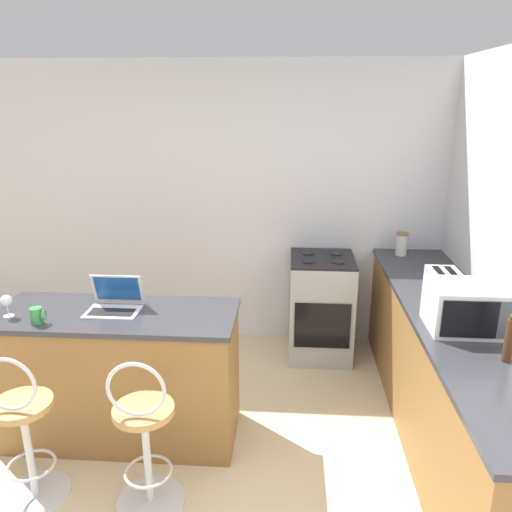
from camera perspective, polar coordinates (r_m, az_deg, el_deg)
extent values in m
cube|color=silver|center=(4.69, -4.13, 5.67)|extent=(12.00, 0.06, 2.60)
cube|color=olive|center=(3.62, -15.20, -13.22)|extent=(1.56, 0.59, 0.89)
cube|color=#333338|center=(3.41, -15.82, -6.48)|extent=(1.59, 0.62, 0.03)
cube|color=olive|center=(3.72, 21.14, -12.99)|extent=(0.60, 2.92, 0.89)
cube|color=#333338|center=(3.51, 21.97, -6.41)|extent=(0.63, 2.95, 0.03)
cylinder|color=silver|center=(3.55, -23.83, -23.65)|extent=(0.40, 0.40, 0.02)
cylinder|color=silver|center=(3.36, -24.50, -19.69)|extent=(0.04, 0.04, 0.60)
torus|color=silver|center=(3.42, -24.29, -20.95)|extent=(0.28, 0.28, 0.02)
cylinder|color=#B7844C|center=(3.19, -25.23, -15.17)|extent=(0.34, 0.34, 0.04)
torus|color=silver|center=(3.03, -26.56, -13.00)|extent=(0.32, 0.02, 0.32)
cylinder|color=silver|center=(3.32, -11.95, -25.67)|extent=(0.40, 0.40, 0.02)
cylinder|color=silver|center=(3.12, -12.33, -21.58)|extent=(0.04, 0.04, 0.60)
torus|color=silver|center=(3.18, -12.21, -22.90)|extent=(0.28, 0.28, 0.02)
cylinder|color=#B7844C|center=(2.94, -12.74, -16.84)|extent=(0.34, 0.34, 0.04)
torus|color=silver|center=(2.76, -13.57, -14.62)|extent=(0.32, 0.02, 0.32)
cube|color=silver|center=(3.40, -16.06, -6.16)|extent=(0.34, 0.23, 0.01)
cube|color=black|center=(3.38, -16.16, -6.17)|extent=(0.29, 0.12, 0.00)
cube|color=silver|center=(3.46, -15.55, -3.61)|extent=(0.34, 0.07, 0.21)
cube|color=#19478C|center=(3.46, -15.58, -3.62)|extent=(0.30, 0.05, 0.18)
cube|color=silver|center=(3.26, 22.91, -5.39)|extent=(0.44, 0.36, 0.28)
cube|color=black|center=(3.09, 23.24, -6.70)|extent=(0.31, 0.01, 0.22)
cube|color=#4C4C51|center=(3.16, 26.68, -6.62)|extent=(0.09, 0.01, 0.22)
cube|color=silver|center=(3.79, 20.59, -2.82)|extent=(0.21, 0.26, 0.18)
cube|color=black|center=(3.74, 20.12, -1.52)|extent=(0.05, 0.18, 0.00)
cube|color=black|center=(3.77, 21.35, -1.53)|extent=(0.05, 0.18, 0.00)
cube|color=black|center=(3.74, 18.96, -2.30)|extent=(0.02, 0.02, 0.02)
cube|color=#9EA3A8|center=(4.57, 7.39, -5.87)|extent=(0.56, 0.60, 0.91)
cube|color=black|center=(4.31, 7.59, -7.93)|extent=(0.47, 0.01, 0.41)
cube|color=black|center=(4.41, 7.63, -0.33)|extent=(0.56, 0.60, 0.02)
cylinder|color=black|center=(4.29, 6.05, -0.60)|extent=(0.11, 0.11, 0.01)
cylinder|color=black|center=(4.30, 9.39, -0.67)|extent=(0.11, 0.11, 0.01)
cylinder|color=black|center=(4.52, 5.96, 0.34)|extent=(0.11, 0.11, 0.01)
cylinder|color=black|center=(4.53, 9.13, 0.27)|extent=(0.11, 0.11, 0.01)
cylinder|color=#2D51AD|center=(3.65, 24.79, -4.78)|extent=(0.08, 0.08, 0.09)
torus|color=#2D51AD|center=(3.67, 25.55, -4.70)|extent=(0.01, 0.06, 0.06)
cylinder|color=#4C2D19|center=(2.97, 26.97, -8.63)|extent=(0.05, 0.05, 0.24)
cylinder|color=#338447|center=(3.39, -23.81, -6.26)|extent=(0.07, 0.07, 0.10)
torus|color=#338447|center=(3.36, -23.08, -6.23)|extent=(0.01, 0.07, 0.07)
cylinder|color=silver|center=(4.61, 16.31, 1.22)|extent=(0.10, 0.10, 0.18)
cylinder|color=olive|center=(4.58, 16.42, 2.44)|extent=(0.10, 0.10, 0.02)
cylinder|color=silver|center=(3.59, -26.41, -6.16)|extent=(0.07, 0.07, 0.00)
cylinder|color=silver|center=(3.57, -26.50, -5.58)|extent=(0.01, 0.01, 0.07)
sphere|color=silver|center=(3.55, -26.64, -4.57)|extent=(0.07, 0.07, 0.07)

